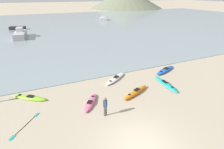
{
  "coord_description": "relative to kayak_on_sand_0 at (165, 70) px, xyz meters",
  "views": [
    {
      "loc": [
        -4.55,
        -6.14,
        8.04
      ],
      "look_at": [
        2.03,
        8.71,
        0.5
      ],
      "focal_mm": 28.0,
      "sensor_mm": 36.0,
      "label": 1
    }
  ],
  "objects": [
    {
      "name": "kayak_on_sand_4",
      "position": [
        -2.12,
        -2.65,
        -0.02
      ],
      "size": [
        0.83,
        3.54,
        0.32
      ],
      "color": "teal",
      "rests_on": "ground_plane"
    },
    {
      "name": "moored_boat_2",
      "position": [
        -15.44,
        24.9,
        0.57
      ],
      "size": [
        2.38,
        5.94,
        1.93
      ],
      "color": "#B2B2B7",
      "rests_on": "bay_water"
    },
    {
      "name": "kayak_on_sand_0",
      "position": [
        0.0,
        0.0,
        0.0
      ],
      "size": [
        3.45,
        1.98,
        0.37
      ],
      "color": "blue",
      "rests_on": "ground_plane"
    },
    {
      "name": "kayak_on_sand_1",
      "position": [
        -9.72,
        -2.73,
        -0.04
      ],
      "size": [
        2.05,
        2.61,
        0.29
      ],
      "color": "#E5668C",
      "rests_on": "ground_plane"
    },
    {
      "name": "kayak_on_sand_3",
      "position": [
        -6.09,
        0.35,
        -0.03
      ],
      "size": [
        3.18,
        2.48,
        0.31
      ],
      "color": "white",
      "rests_on": "ground_plane"
    },
    {
      "name": "ground_plane",
      "position": [
        -8.33,
        -8.02,
        -0.16
      ],
      "size": [
        400.0,
        400.0,
        0.0
      ],
      "primitive_type": "plane",
      "color": "tan"
    },
    {
      "name": "bay_water",
      "position": [
        -8.33,
        36.47,
        -0.13
      ],
      "size": [
        160.0,
        70.0,
        0.06
      ],
      "primitive_type": "cube",
      "color": "gray",
      "rests_on": "ground_plane"
    },
    {
      "name": "person_near_foreground",
      "position": [
        -9.16,
        -4.6,
        0.71
      ],
      "size": [
        0.31,
        0.27,
        1.52
      ],
      "color": "#4C4C4C",
      "rests_on": "ground_plane"
    },
    {
      "name": "kayak_on_sand_5",
      "position": [
        -5.63,
        -2.88,
        0.02
      ],
      "size": [
        3.26,
        1.87,
        0.41
      ],
      "color": "orange",
      "rests_on": "ground_plane"
    },
    {
      "name": "loose_paddle",
      "position": [
        -14.48,
        -3.4,
        -0.15
      ],
      "size": [
        1.91,
        2.26,
        0.03
      ],
      "color": "black",
      "rests_on": "ground_plane"
    },
    {
      "name": "moored_boat_1",
      "position": [
        -16.39,
        34.87,
        0.26
      ],
      "size": [
        3.82,
        2.58,
        0.72
      ],
      "color": "black",
      "rests_on": "bay_water"
    },
    {
      "name": "kayak_on_sand_2",
      "position": [
        -14.2,
        0.05,
        -0.03
      ],
      "size": [
        2.89,
        2.44,
        0.31
      ],
      "color": "#8CCC2D",
      "rests_on": "ground_plane"
    },
    {
      "name": "moored_boat_0",
      "position": [
        8.75,
        41.89,
        0.37
      ],
      "size": [
        3.22,
        4.07,
        1.34
      ],
      "color": "#B2B2B7",
      "rests_on": "bay_water"
    }
  ]
}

